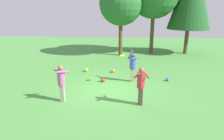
{
  "coord_description": "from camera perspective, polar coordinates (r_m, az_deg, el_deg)",
  "views": [
    {
      "loc": [
        0.77,
        -9.91,
        4.14
      ],
      "look_at": [
        0.15,
        0.17,
        1.05
      ],
      "focal_mm": 32.71,
      "sensor_mm": 36.0,
      "label": 1
    }
  ],
  "objects": [
    {
      "name": "ball_yellow",
      "position": [
        13.89,
        -7.2,
        0.07
      ],
      "size": [
        0.25,
        0.25,
        0.25
      ],
      "primitive_type": "sphere",
      "color": "yellow",
      "rests_on": "ground_plane"
    },
    {
      "name": "ball_orange",
      "position": [
        13.59,
        0.24,
        -0.22
      ],
      "size": [
        0.23,
        0.23,
        0.23
      ],
      "primitive_type": "sphere",
      "color": "orange",
      "rests_on": "ground_plane"
    },
    {
      "name": "ball_blue",
      "position": [
        12.44,
        15.21,
        -2.57
      ],
      "size": [
        0.2,
        0.2,
        0.2
      ],
      "primitive_type": "sphere",
      "color": "blue",
      "rests_on": "ground_plane"
    },
    {
      "name": "person_bystander",
      "position": [
        8.92,
        8.1,
        -3.59
      ],
      "size": [
        0.64,
        0.69,
        1.73
      ],
      "rotation": [
        0.0,
        0.0,
        1.91
      ],
      "color": "#4C382D",
      "rests_on": "ground_plane"
    },
    {
      "name": "frisbee",
      "position": [
        11.01,
        2.93,
        4.09
      ],
      "size": [
        0.38,
        0.38,
        0.06
      ],
      "color": "yellow"
    },
    {
      "name": "ball_red",
      "position": [
        11.87,
        -2.58,
        -2.8
      ],
      "size": [
        0.24,
        0.24,
        0.24
      ],
      "primitive_type": "sphere",
      "color": "red",
      "rests_on": "ground_plane"
    },
    {
      "name": "person_thrower",
      "position": [
        11.74,
        5.79,
        1.43
      ],
      "size": [
        0.68,
        0.68,
        1.86
      ],
      "rotation": [
        0.0,
        0.0,
        -2.37
      ],
      "color": "gray",
      "rests_on": "ground_plane"
    },
    {
      "name": "ground_plane",
      "position": [
        10.76,
        -0.85,
        -5.61
      ],
      "size": [
        40.0,
        40.0,
        0.0
      ],
      "primitive_type": "plane",
      "color": "#4C9342"
    },
    {
      "name": "tree_center",
      "position": [
        18.17,
        2.51,
        18.03
      ],
      "size": [
        3.71,
        3.71,
        6.34
      ],
      "color": "brown",
      "rests_on": "ground_plane"
    },
    {
      "name": "person_catcher",
      "position": [
        9.44,
        -13.95,
        -2.79
      ],
      "size": [
        0.75,
        0.74,
        1.72
      ],
      "rotation": [
        0.0,
        0.0,
        0.7
      ],
      "color": "gray",
      "rests_on": "ground_plane"
    }
  ]
}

